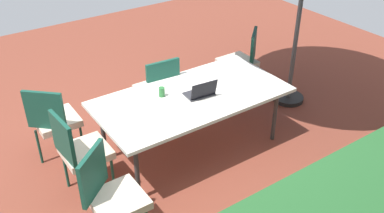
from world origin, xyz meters
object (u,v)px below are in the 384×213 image
at_px(chair_southeast, 54,119).
at_px(chair_east, 79,149).
at_px(cup, 162,92).
at_px(chair_southwest, 242,59).
at_px(dining_table, 192,99).
at_px(chair_northeast, 111,194).
at_px(chair_south, 158,88).
at_px(laptop, 201,93).

xyz_separation_m(chair_southeast, chair_east, (-0.03, 0.70, 0.00)).
bearing_deg(cup, chair_southwest, -161.44).
relative_size(chair_southeast, chair_east, 1.00).
distance_m(dining_table, chair_northeast, 1.57).
bearing_deg(chair_south, chair_southeast, 2.05).
bearing_deg(chair_southwest, chair_east, -28.35).
bearing_deg(dining_table, chair_east, -1.18).
xyz_separation_m(chair_northeast, cup, (-1.08, -0.92, 0.25)).
distance_m(chair_southeast, chair_east, 0.70).
relative_size(chair_northeast, laptop, 2.88).
xyz_separation_m(chair_southeast, cup, (-1.09, 0.55, 0.25)).
bearing_deg(chair_southeast, chair_southwest, -136.95).
relative_size(chair_southeast, laptop, 2.88).
height_order(dining_table, chair_south, chair_south).
height_order(chair_southeast, chair_southwest, same).
bearing_deg(chair_east, laptop, -98.70).
relative_size(chair_east, laptop, 2.88).
bearing_deg(laptop, chair_east, 0.96).
relative_size(chair_southwest, laptop, 2.88).
distance_m(chair_southeast, chair_southwest, 2.74).
xyz_separation_m(chair_southeast, laptop, (-1.45, 0.80, 0.25)).
xyz_separation_m(chair_northeast, chair_southwest, (-2.74, -1.47, 0.00)).
height_order(dining_table, laptop, laptop).
distance_m(dining_table, chair_east, 1.37).
bearing_deg(chair_south, chair_northeast, 51.11).
height_order(chair_east, chair_northeast, same).
xyz_separation_m(chair_southwest, cup, (1.65, 0.55, 0.25)).
bearing_deg(dining_table, cup, -30.72).
xyz_separation_m(chair_southeast, chair_northeast, (-0.01, 1.47, 0.00)).
height_order(chair_south, laptop, chair_south).
distance_m(dining_table, chair_south, 0.70).
distance_m(chair_southwest, laptop, 1.54).
bearing_deg(dining_table, chair_northeast, 28.41).
height_order(chair_northeast, chair_southwest, same).
bearing_deg(cup, laptop, 145.65).
bearing_deg(laptop, chair_southeast, -23.77).
bearing_deg(dining_table, laptop, 133.36).
relative_size(chair_southeast, chair_south, 1.00).
relative_size(chair_southeast, chair_southwest, 1.00).
height_order(dining_table, chair_southeast, chair_southeast).
distance_m(chair_northeast, laptop, 1.61).
distance_m(chair_southeast, cup, 1.25).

